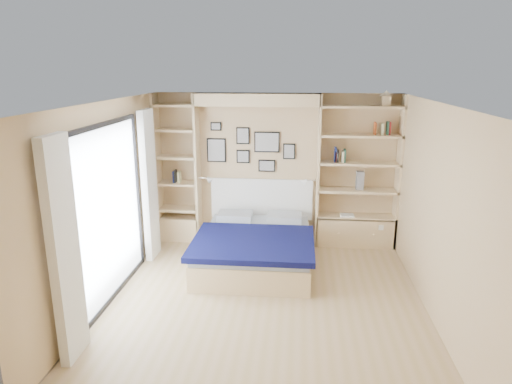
# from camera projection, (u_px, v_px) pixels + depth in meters

# --- Properties ---
(ground) EXTENTS (4.50, 4.50, 0.00)m
(ground) POSITION_uv_depth(u_px,v_px,m) (265.00, 301.00, 5.83)
(ground) COLOR tan
(ground) RESTS_ON ground
(room_shell) EXTENTS (4.50, 4.50, 4.50)m
(room_shell) POSITION_uv_depth(u_px,v_px,m) (248.00, 189.00, 7.05)
(room_shell) COLOR tan
(room_shell) RESTS_ON ground
(bed) EXTENTS (1.73, 2.16, 1.07)m
(bed) POSITION_uv_depth(u_px,v_px,m) (255.00, 247.00, 6.89)
(bed) COLOR beige
(bed) RESTS_ON ground
(photo_gallery) EXTENTS (1.48, 0.02, 0.82)m
(photo_gallery) POSITION_uv_depth(u_px,v_px,m) (249.00, 147.00, 7.59)
(photo_gallery) COLOR black
(photo_gallery) RESTS_ON ground
(reading_lamps) EXTENTS (1.92, 0.12, 0.15)m
(reading_lamps) POSITION_uv_depth(u_px,v_px,m) (257.00, 180.00, 7.49)
(reading_lamps) COLOR silver
(reading_lamps) RESTS_ON ground
(shelf_decor) EXTENTS (3.51, 0.23, 2.03)m
(shelf_decor) POSITION_uv_depth(u_px,v_px,m) (343.00, 147.00, 7.28)
(shelf_decor) COLOR #A51E1E
(shelf_decor) RESTS_ON ground
(deck) EXTENTS (3.20, 4.00, 0.05)m
(deck) POSITION_uv_depth(u_px,v_px,m) (0.00, 289.00, 6.17)
(deck) COLOR #66584B
(deck) RESTS_ON ground
(deck_chair) EXTENTS (0.76, 0.98, 0.87)m
(deck_chair) POSITION_uv_depth(u_px,v_px,m) (32.00, 265.00, 5.92)
(deck_chair) COLOR tan
(deck_chair) RESTS_ON ground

